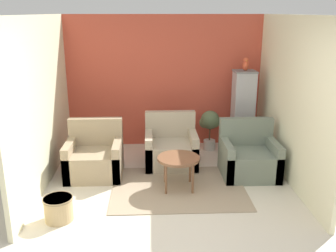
% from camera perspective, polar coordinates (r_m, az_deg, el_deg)
% --- Properties ---
extents(ground_plane, '(20.00, 20.00, 0.00)m').
position_cam_1_polar(ground_plane, '(4.54, 0.99, -16.87)').
color(ground_plane, beige).
rests_on(ground_plane, ground).
extents(wall_back_accent, '(3.79, 0.06, 2.49)m').
position_cam_1_polar(wall_back_accent, '(7.21, -0.61, 6.76)').
color(wall_back_accent, '#C64C38').
rests_on(wall_back_accent, ground_plane).
extents(wall_left, '(0.06, 3.30, 2.49)m').
position_cam_1_polar(wall_left, '(5.79, -18.83, 3.29)').
color(wall_left, beige).
rests_on(wall_left, ground_plane).
extents(wall_right, '(0.06, 3.30, 2.49)m').
position_cam_1_polar(wall_right, '(5.94, 18.33, 3.68)').
color(wall_right, beige).
rests_on(wall_right, ground_plane).
extents(area_rug, '(1.97, 1.51, 0.01)m').
position_cam_1_polar(area_rug, '(5.67, 1.59, -9.38)').
color(area_rug, gray).
rests_on(area_rug, ground_plane).
extents(coffee_table, '(0.62, 0.62, 0.50)m').
position_cam_1_polar(coffee_table, '(5.49, 1.62, -5.28)').
color(coffee_table, brown).
rests_on(coffee_table, ground_plane).
extents(armchair_left, '(0.87, 0.77, 0.88)m').
position_cam_1_polar(armchair_left, '(6.11, -11.11, -4.86)').
color(armchair_left, '#9E896B').
rests_on(armchair_left, ground_plane).
extents(armchair_right, '(0.87, 0.77, 0.88)m').
position_cam_1_polar(armchair_right, '(6.14, 12.20, -4.81)').
color(armchair_right, slate).
rests_on(armchair_right, ground_plane).
extents(armchair_middle, '(0.87, 0.77, 0.88)m').
position_cam_1_polar(armchair_middle, '(6.40, 0.45, -3.49)').
color(armchair_middle, tan).
rests_on(armchair_middle, ground_plane).
extents(birdcage, '(0.60, 0.60, 1.52)m').
position_cam_1_polar(birdcage, '(7.03, 11.28, 1.77)').
color(birdcage, slate).
rests_on(birdcage, ground_plane).
extents(parrot, '(0.11, 0.20, 0.24)m').
position_cam_1_polar(parrot, '(6.86, 11.72, 9.18)').
color(parrot, '#D14C2D').
rests_on(parrot, birdcage).
extents(potted_plant, '(0.38, 0.35, 0.76)m').
position_cam_1_polar(potted_plant, '(7.07, 6.39, 0.31)').
color(potted_plant, beige).
rests_on(potted_plant, ground_plane).
extents(wicker_basket, '(0.37, 0.37, 0.31)m').
position_cam_1_polar(wicker_basket, '(5.00, -16.34, -11.92)').
color(wicker_basket, tan).
rests_on(wicker_basket, ground_plane).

